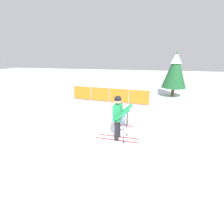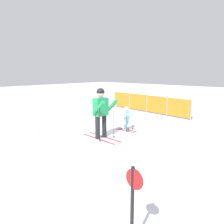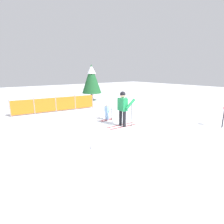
# 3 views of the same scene
# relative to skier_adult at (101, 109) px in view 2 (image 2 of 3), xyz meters

# --- Properties ---
(ground_plane) EXTENTS (60.00, 60.00, 0.00)m
(ground_plane) POSITION_rel_skier_adult_xyz_m (-0.03, 0.12, -1.10)
(ground_plane) COLOR white
(skier_adult) EXTENTS (1.75, 0.80, 1.84)m
(skier_adult) POSITION_rel_skier_adult_xyz_m (0.00, 0.00, 0.00)
(skier_adult) COLOR maroon
(skier_adult) RESTS_ON ground_plane
(skier_child) EXTENTS (0.95, 0.51, 1.00)m
(skier_child) POSITION_rel_skier_adult_xyz_m (0.02, 1.44, -0.52)
(skier_child) COLOR maroon
(skier_child) RESTS_ON ground_plane
(safety_fence) EXTENTS (5.71, 0.71, 1.12)m
(safety_fence) POSITION_rel_skier_adult_xyz_m (-1.62, 5.39, -0.54)
(safety_fence) COLOR gray
(safety_fence) RESTS_ON ground_plane
(trail_marker) EXTENTS (0.28, 0.05, 1.22)m
(trail_marker) POSITION_rel_skier_adult_xyz_m (3.92, -3.30, -0.34)
(trail_marker) COLOR black
(trail_marker) RESTS_ON ground_plane
(snow_mound) EXTENTS (0.72, 0.62, 0.29)m
(snow_mound) POSITION_rel_skier_adult_xyz_m (-2.47, -1.48, -1.10)
(snow_mound) COLOR white
(snow_mound) RESTS_ON ground_plane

